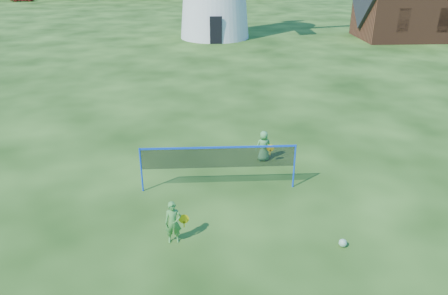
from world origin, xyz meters
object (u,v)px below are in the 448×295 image
chapel (429,4)px  badminton_net (218,158)px  player_girl (173,223)px  player_boy (264,146)px  play_ball (343,243)px

chapel → badminton_net: size_ratio=2.50×
chapel → player_girl: (-21.42, -29.57, -2.38)m
chapel → player_boy: 30.84m
chapel → play_ball: size_ratio=57.30×
play_ball → chapel: bearing=60.6°
badminton_net → player_girl: size_ratio=4.10×
chapel → player_girl: size_ratio=10.24×
player_girl → play_ball: 4.57m
player_girl → play_ball: player_girl is taller
player_girl → player_boy: bearing=53.1°
player_girl → badminton_net: bearing=60.2°
player_boy → play_ball: size_ratio=5.33×
player_girl → player_boy: size_ratio=1.05×
player_boy → play_ball: bearing=98.5°
chapel → player_girl: bearing=-125.9°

